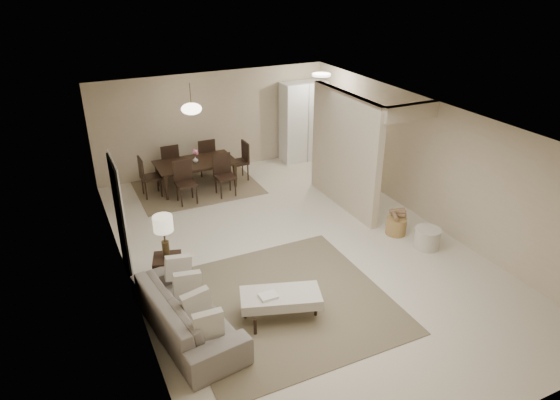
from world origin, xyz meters
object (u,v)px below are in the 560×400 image
sofa (187,312)px  round_pouf (427,238)px  pantry_cabinet (303,122)px  wicker_basket (396,226)px  side_table (168,270)px  dining_table (197,175)px  ottoman_bench (281,298)px

sofa → round_pouf: 4.74m
pantry_cabinet → wicker_basket: 4.59m
sofa → side_table: size_ratio=4.63×
dining_table → wicker_basket: bearing=-54.1°
sofa → wicker_basket: 4.64m
dining_table → pantry_cabinet: bearing=10.3°
ottoman_bench → side_table: bearing=147.0°
ottoman_bench → dining_table: (0.27, 5.21, -0.02)m
dining_table → ottoman_bench: bearing=-93.9°
sofa → dining_table: 5.17m
pantry_cabinet → ottoman_bench: size_ratio=1.60×
sofa → ottoman_bench: bearing=-110.6°
side_table → pantry_cabinet: bearing=41.6°
wicker_basket → round_pouf: bearing=-72.9°
pantry_cabinet → dining_table: 3.32m
wicker_basket → pantry_cabinet: bearing=86.5°
round_pouf → dining_table: size_ratio=0.27×
pantry_cabinet → dining_table: (-3.17, -0.63, -0.73)m
wicker_basket → side_table: bearing=176.4°
sofa → dining_table: (1.63, 4.91, -0.01)m
pantry_cabinet → side_table: bearing=-138.4°
pantry_cabinet → round_pouf: bearing=-90.8°
ottoman_bench → round_pouf: ottoman_bench is taller
side_table → round_pouf: (4.68, -0.94, -0.06)m
sofa → ottoman_bench: sofa is taller
pantry_cabinet → round_pouf: 5.23m
pantry_cabinet → wicker_basket: size_ratio=5.29×
sofa → ottoman_bench: (1.35, -0.30, 0.01)m
pantry_cabinet → wicker_basket: pantry_cabinet is taller
round_pouf → dining_table: 5.49m
ottoman_bench → dining_table: size_ratio=0.71×
side_table → ottoman_bench: bearing=-51.2°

